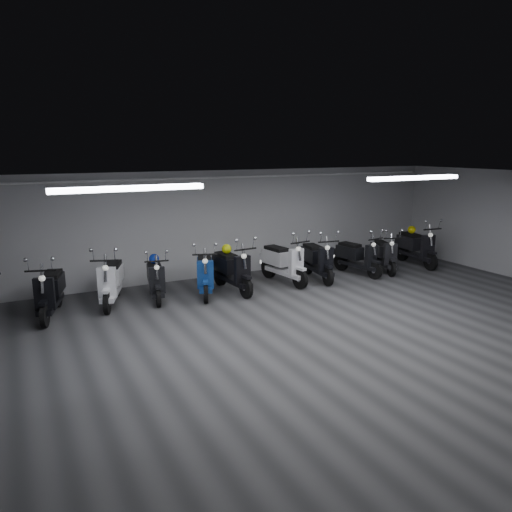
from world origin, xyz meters
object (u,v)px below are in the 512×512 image
scooter_5 (232,263)px  scooter_6 (284,256)px  scooter_7 (318,254)px  scooter_10 (417,241)px  helmet_2 (154,259)px  scooter_2 (111,274)px  scooter_4 (205,267)px  scooter_8 (358,251)px  scooter_3 (155,273)px  helmet_3 (227,249)px  helmet_0 (412,230)px  scooter_9 (384,249)px  scooter_1 (49,284)px

scooter_5 → scooter_6: scooter_6 is taller
scooter_7 → scooter_10: scooter_10 is taller
helmet_2 → scooter_2: bearing=-171.9°
scooter_4 → scooter_8: scooter_4 is taller
scooter_3 → scooter_6: scooter_6 is taller
scooter_4 → scooter_6: scooter_6 is taller
scooter_4 → scooter_8: (4.35, -0.12, -0.02)m
scooter_6 → helmet_2: scooter_6 is taller
scooter_4 → helmet_3: 0.76m
helmet_2 → helmet_3: size_ratio=0.97×
scooter_6 → scooter_10: size_ratio=0.99×
scooter_5 → scooter_7: (2.42, -0.02, -0.01)m
scooter_6 → helmet_0: 4.45m
scooter_2 → scooter_6: scooter_6 is taller
scooter_10 → helmet_0: bearing=90.0°
scooter_9 → helmet_2: scooter_9 is taller
helmet_0 → scooter_6: bearing=-177.9°
scooter_5 → scooter_9: size_ratio=1.10×
scooter_4 → scooter_10: 6.55m
scooter_6 → scooter_7: scooter_6 is taller
helmet_2 → scooter_1: bearing=-170.4°
scooter_5 → scooter_2: bearing=168.7°
scooter_2 → scooter_7: bearing=16.3°
scooter_3 → helmet_3: (1.77, 0.05, 0.36)m
scooter_2 → scooter_10: scooter_10 is taller
scooter_8 → helmet_2: scooter_8 is taller
scooter_1 → helmet_2: 2.30m
scooter_1 → scooter_7: bearing=15.1°
scooter_3 → scooter_1: bearing=-165.0°
scooter_4 → scooter_9: size_ratio=1.06×
scooter_2 → scooter_8: scooter_2 is taller
scooter_1 → scooter_4: (3.32, -0.03, -0.01)m
scooter_4 → scooter_10: size_ratio=0.94×
scooter_2 → helmet_0: scooter_2 is taller
scooter_8 → helmet_2: size_ratio=7.80×
helmet_2 → scooter_10: bearing=-3.5°
scooter_8 → helmet_3: (-3.69, 0.36, 0.33)m
scooter_6 → scooter_9: (3.08, -0.22, -0.07)m
scooter_9 → helmet_0: scooter_9 is taller
scooter_4 → helmet_0: (6.58, 0.22, 0.33)m
scooter_8 → helmet_3: scooter_8 is taller
scooter_9 → scooter_10: size_ratio=0.89×
scooter_1 → scooter_8: size_ratio=1.04×
helmet_2 → helmet_0: bearing=-1.5°
scooter_2 → scooter_7: 5.18m
scooter_1 → scooter_7: size_ratio=1.00×
scooter_4 → scooter_5: size_ratio=0.96×
scooter_6 → helmet_2: 3.24m
scooter_1 → helmet_0: bearing=16.9°
scooter_5 → helmet_0: 5.91m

